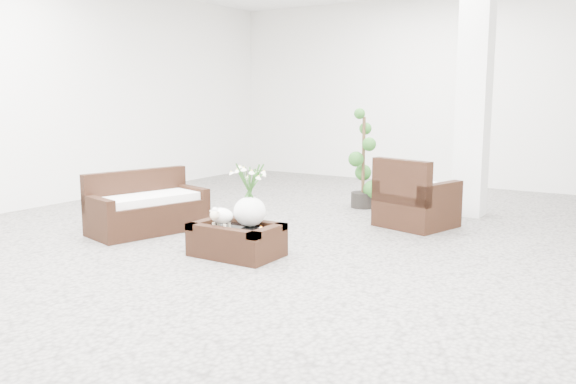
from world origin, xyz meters
The scene contains 9 objects.
ground centered at (0.00, 0.00, 0.00)m, with size 11.00×11.00×0.00m, color gray.
column centered at (1.20, 2.80, 1.75)m, with size 0.40×0.40×3.50m, color white.
coffee_table centered at (-0.25, -0.72, 0.16)m, with size 0.90×0.60×0.31m, color black.
sheep_figurine centered at (-0.37, -0.82, 0.42)m, with size 0.28×0.23×0.21m, color white.
planter_narcissus centered at (-0.15, -0.62, 0.71)m, with size 0.44×0.44×0.80m, color white, non-canonical shape.
tealight centered at (0.05, -0.70, 0.33)m, with size 0.04×0.04×0.03m, color white.
armchair centered at (0.83, 1.68, 0.45)m, with size 0.84×0.80×0.89m, color black.
loveseat centered at (-1.86, -0.39, 0.37)m, with size 1.40×0.67×0.75m, color black.
topiary centered at (-0.32, 2.52, 0.73)m, with size 0.39×0.39×1.46m, color #204E19, non-canonical shape.
Camera 1 is at (3.48, -5.63, 1.67)m, focal length 37.46 mm.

